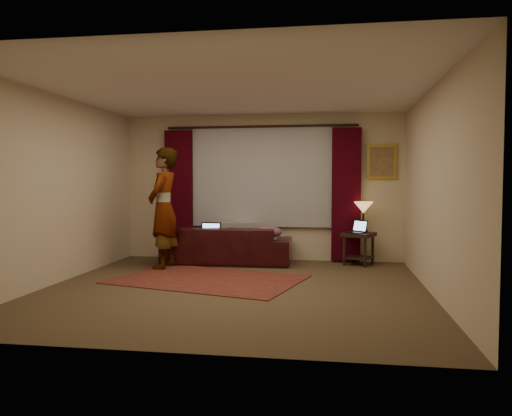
{
  "coord_description": "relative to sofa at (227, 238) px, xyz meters",
  "views": [
    {
      "loc": [
        1.27,
        -6.39,
        1.42
      ],
      "look_at": [
        0.1,
        1.2,
        1.0
      ],
      "focal_mm": 35.0,
      "sensor_mm": 36.0,
      "label": 1
    }
  ],
  "objects": [
    {
      "name": "sheer_curtain",
      "position": [
        0.52,
        0.48,
        1.06
      ],
      "size": [
        2.5,
        0.05,
        1.8
      ],
      "primitive_type": "cube",
      "color": "#A8A7AF",
      "rests_on": "wall_back"
    },
    {
      "name": "picture_frame",
      "position": [
        2.62,
        0.51,
        1.31
      ],
      "size": [
        0.5,
        0.04,
        0.6
      ],
      "primitive_type": "cube",
      "color": "gold",
      "rests_on": "wall_back"
    },
    {
      "name": "floor",
      "position": [
        0.52,
        -1.96,
        -0.45
      ],
      "size": [
        5.0,
        5.0,
        0.01
      ],
      "primitive_type": "cube",
      "color": "brown",
      "rests_on": "ground"
    },
    {
      "name": "wall_back",
      "position": [
        0.52,
        0.54,
        0.86
      ],
      "size": [
        5.0,
        0.02,
        2.6
      ],
      "primitive_type": "cube",
      "color": "beige",
      "rests_on": "ground"
    },
    {
      "name": "wall_left",
      "position": [
        -1.98,
        -1.96,
        0.86
      ],
      "size": [
        0.02,
        5.0,
        2.6
      ],
      "primitive_type": "cube",
      "color": "beige",
      "rests_on": "ground"
    },
    {
      "name": "drape_right",
      "position": [
        2.02,
        0.43,
        0.74
      ],
      "size": [
        0.5,
        0.14,
        2.3
      ],
      "primitive_type": "cube",
      "color": "#33020C",
      "rests_on": "floor"
    },
    {
      "name": "throw_blanket",
      "position": [
        0.1,
        0.28,
        0.44
      ],
      "size": [
        0.8,
        0.43,
        0.09
      ],
      "primitive_type": "cube",
      "rotation": [
        0.0,
        0.0,
        0.18
      ],
      "color": "gray",
      "rests_on": "sofa"
    },
    {
      "name": "laptop_table",
      "position": [
        2.17,
        0.1,
        0.21
      ],
      "size": [
        0.43,
        0.43,
        0.21
      ],
      "primitive_type": null,
      "rotation": [
        0.0,
        0.0,
        -0.76
      ],
      "color": "black",
      "rests_on": "end_table"
    },
    {
      "name": "end_table",
      "position": [
        2.22,
        0.17,
        -0.17
      ],
      "size": [
        0.62,
        0.62,
        0.55
      ],
      "primitive_type": "cube",
      "rotation": [
        0.0,
        0.0,
        -0.41
      ],
      "color": "black",
      "rests_on": "floor"
    },
    {
      "name": "clothing_pile",
      "position": [
        0.7,
        -0.05,
        0.11
      ],
      "size": [
        0.56,
        0.46,
        0.21
      ],
      "primitive_type": "ellipsoid",
      "rotation": [
        0.0,
        0.0,
        -0.15
      ],
      "color": "#7B4D5B",
      "rests_on": "sofa"
    },
    {
      "name": "curtain_rod",
      "position": [
        0.52,
        0.43,
        1.94
      ],
      "size": [
        0.04,
        0.04,
        3.4
      ],
      "primitive_type": "cylinder",
      "color": "black",
      "rests_on": "wall_back"
    },
    {
      "name": "laptop_sofa",
      "position": [
        -0.31,
        -0.12,
        0.13
      ],
      "size": [
        0.4,
        0.42,
        0.26
      ],
      "primitive_type": null,
      "rotation": [
        0.0,
        0.0,
        -0.12
      ],
      "color": "black",
      "rests_on": "sofa"
    },
    {
      "name": "sofa",
      "position": [
        0.0,
        0.0,
        0.0
      ],
      "size": [
        2.21,
        1.01,
        0.88
      ],
      "primitive_type": "imported",
      "rotation": [
        0.0,
        0.0,
        3.17
      ],
      "color": "black",
      "rests_on": "floor"
    },
    {
      "name": "tiffany_lamp",
      "position": [
        2.3,
        0.24,
        0.37
      ],
      "size": [
        0.37,
        0.37,
        0.52
      ],
      "primitive_type": null,
      "rotation": [
        0.0,
        0.0,
        -0.16
      ],
      "color": "olive",
      "rests_on": "end_table"
    },
    {
      "name": "area_rug",
      "position": [
        0.02,
        -1.45,
        -0.43
      ],
      "size": [
        2.93,
        2.32,
        0.01
      ],
      "primitive_type": "cube",
      "rotation": [
        0.0,
        0.0,
        -0.26
      ],
      "color": "maroon",
      "rests_on": "floor"
    },
    {
      "name": "ceiling",
      "position": [
        0.52,
        -1.96,
        2.16
      ],
      "size": [
        5.0,
        5.0,
        0.02
      ],
      "primitive_type": "cube",
      "color": "silver",
      "rests_on": "ground"
    },
    {
      "name": "wall_front",
      "position": [
        0.52,
        -4.46,
        0.86
      ],
      "size": [
        5.0,
        0.02,
        2.6
      ],
      "primitive_type": "cube",
      "color": "beige",
      "rests_on": "ground"
    },
    {
      "name": "person",
      "position": [
        -0.91,
        -0.65,
        0.54
      ],
      "size": [
        0.59,
        0.59,
        1.95
      ],
      "primitive_type": "imported",
      "rotation": [
        0.0,
        0.0,
        -1.6
      ],
      "color": "gray",
      "rests_on": "floor"
    },
    {
      "name": "wall_right",
      "position": [
        3.02,
        -1.96,
        0.86
      ],
      "size": [
        0.02,
        5.0,
        2.6
      ],
      "primitive_type": "cube",
      "color": "beige",
      "rests_on": "ground"
    },
    {
      "name": "drape_left",
      "position": [
        -0.98,
        0.43,
        0.74
      ],
      "size": [
        0.5,
        0.14,
        2.3
      ],
      "primitive_type": "cube",
      "color": "#33020C",
      "rests_on": "floor"
    }
  ]
}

